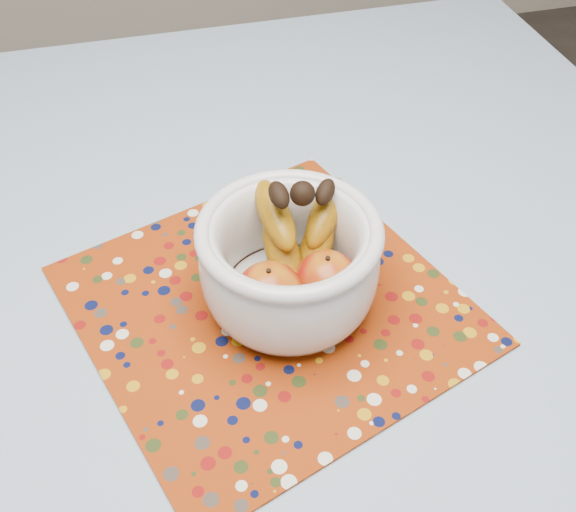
# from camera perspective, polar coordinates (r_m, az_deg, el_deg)

# --- Properties ---
(table) EXTENTS (1.20, 1.20, 0.75)m
(table) POSITION_cam_1_polar(r_m,az_deg,el_deg) (0.82, -4.59, -7.88)
(table) COLOR brown
(table) RESTS_ON ground
(tablecloth) EXTENTS (1.32, 1.32, 0.01)m
(tablecloth) POSITION_cam_1_polar(r_m,az_deg,el_deg) (0.76, -4.94, -4.17)
(tablecloth) COLOR #6281A3
(tablecloth) RESTS_ON table
(placemat) EXTENTS (0.49, 0.49, 0.00)m
(placemat) POSITION_cam_1_polar(r_m,az_deg,el_deg) (0.75, -1.67, -4.15)
(placemat) COLOR maroon
(placemat) RESTS_ON tablecloth
(fruit_bowl) EXTENTS (0.21, 0.20, 0.15)m
(fruit_bowl) POSITION_cam_1_polar(r_m,az_deg,el_deg) (0.71, 0.56, 0.04)
(fruit_bowl) COLOR silver
(fruit_bowl) RESTS_ON placemat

